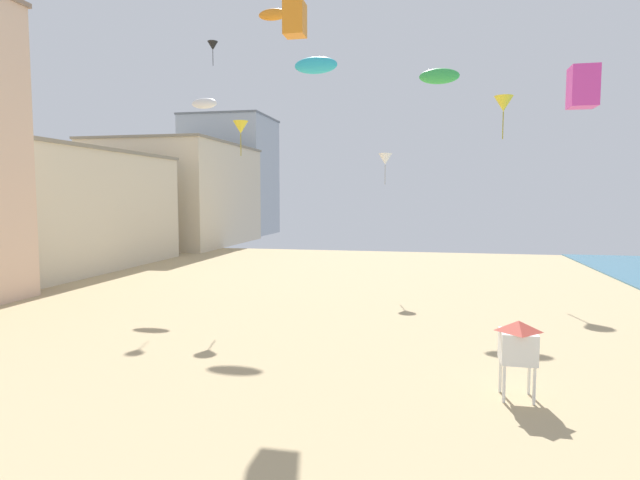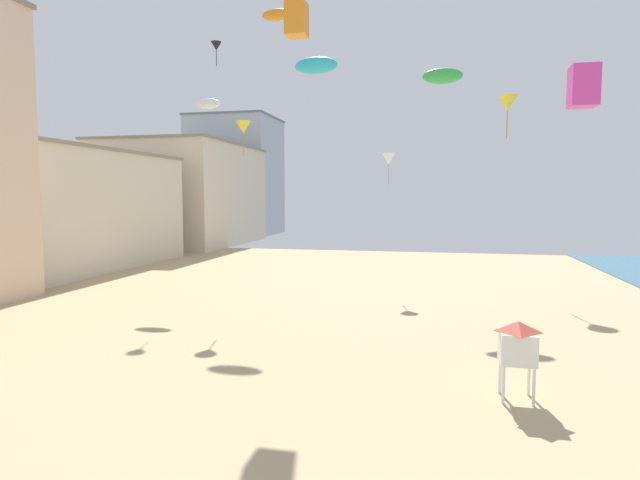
# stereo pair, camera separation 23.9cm
# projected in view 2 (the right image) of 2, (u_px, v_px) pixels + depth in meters

# --- Properties ---
(boardwalk_hotel_mid) EXTENTS (14.17, 21.30, 10.64)m
(boardwalk_hotel_mid) POSITION_uv_depth(u_px,v_px,m) (59.00, 209.00, 48.28)
(boardwalk_hotel_mid) COLOR beige
(boardwalk_hotel_mid) RESTS_ON ground
(boardwalk_hotel_far) EXTENTS (16.37, 22.36, 13.54)m
(boardwalk_hotel_far) POSITION_uv_depth(u_px,v_px,m) (184.00, 194.00, 72.02)
(boardwalk_hotel_far) COLOR beige
(boardwalk_hotel_far) RESTS_ON ground
(boardwalk_hotel_distant) EXTENTS (13.84, 13.24, 19.91)m
(boardwalk_hotel_distant) POSITION_uv_depth(u_px,v_px,m) (236.00, 176.00, 90.43)
(boardwalk_hotel_distant) COLOR #ADB7C1
(boardwalk_hotel_distant) RESTS_ON ground
(lifeguard_stand) EXTENTS (1.10, 1.10, 2.55)m
(lifeguard_stand) POSITION_uv_depth(u_px,v_px,m) (518.00, 343.00, 16.78)
(lifeguard_stand) COLOR white
(lifeguard_stand) RESTS_ON ground
(kite_magenta_box) EXTENTS (0.83, 0.83, 1.30)m
(kite_magenta_box) POSITION_uv_depth(u_px,v_px,m) (584.00, 86.00, 16.80)
(kite_magenta_box) COLOR #DB3D9E
(kite_yellow_delta) EXTENTS (1.39, 1.39, 3.17)m
(kite_yellow_delta) POSITION_uv_depth(u_px,v_px,m) (508.00, 103.00, 38.93)
(kite_yellow_delta) COLOR yellow
(kite_orange_box) EXTENTS (1.06, 1.06, 1.66)m
(kite_orange_box) POSITION_uv_depth(u_px,v_px,m) (297.00, 20.00, 26.79)
(kite_orange_box) COLOR orange
(kite_orange_parafoil) EXTENTS (2.20, 0.61, 0.85)m
(kite_orange_parafoil) POSITION_uv_depth(u_px,v_px,m) (276.00, 15.00, 38.27)
(kite_orange_parafoil) COLOR orange
(kite_yellow_delta_2) EXTENTS (0.93, 0.93, 2.11)m
(kite_yellow_delta_2) POSITION_uv_depth(u_px,v_px,m) (243.00, 127.00, 32.17)
(kite_yellow_delta_2) COLOR yellow
(kite_green_parafoil) EXTENTS (2.66, 0.74, 1.03)m
(kite_green_parafoil) POSITION_uv_depth(u_px,v_px,m) (443.00, 76.00, 35.09)
(kite_green_parafoil) COLOR green
(kite_white_delta) EXTENTS (1.00, 1.00, 2.27)m
(kite_white_delta) POSITION_uv_depth(u_px,v_px,m) (388.00, 159.00, 38.30)
(kite_white_delta) COLOR white
(kite_black_delta) EXTENTS (0.77, 0.77, 1.75)m
(kite_black_delta) POSITION_uv_depth(u_px,v_px,m) (216.00, 46.00, 38.77)
(kite_black_delta) COLOR black
(kite_white_parafoil_2) EXTENTS (1.93, 0.54, 0.75)m
(kite_white_parafoil_2) POSITION_uv_depth(u_px,v_px,m) (208.00, 104.00, 38.12)
(kite_white_parafoil_2) COLOR white
(kite_cyan_parafoil) EXTENTS (1.65, 0.46, 0.64)m
(kite_cyan_parafoil) POSITION_uv_depth(u_px,v_px,m) (316.00, 65.00, 19.88)
(kite_cyan_parafoil) COLOR #2DB7CC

